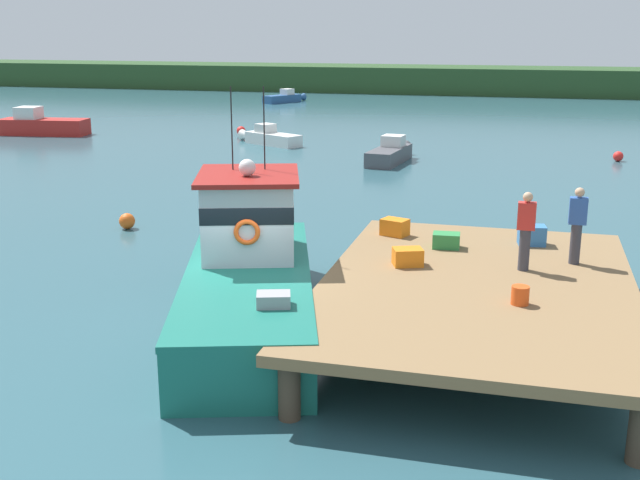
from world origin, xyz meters
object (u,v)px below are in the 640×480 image
at_px(crate_single_by_cleat, 532,235).
at_px(moored_boat_off_the_point, 269,137).
at_px(deckhand_further_back, 577,224).
at_px(mooring_buoy_spare_mooring, 618,156).
at_px(moored_boat_far_right, 37,125).
at_px(mooring_buoy_channel_marker, 241,131).
at_px(crate_stack_mid_dock, 408,257).
at_px(moored_boat_far_left, 391,153).
at_px(mooring_buoy_inshore, 127,221).
at_px(moored_boat_near_channel, 285,98).
at_px(bait_bucket, 520,295).
at_px(crate_stack_near_edge, 395,227).
at_px(crate_single_far, 446,241).
at_px(deckhand_by_the_boat, 526,229).
at_px(main_fishing_boat, 249,272).

xyz_separation_m(crate_single_by_cleat, moored_boat_off_the_point, (-13.55, 21.62, -1.06)).
relative_size(deckhand_further_back, mooring_buoy_spare_mooring, 3.51).
xyz_separation_m(deckhand_further_back, moored_boat_far_right, (-28.67, 23.21, -1.51)).
bearing_deg(mooring_buoy_channel_marker, deckhand_further_back, -56.58).
height_order(crate_stack_mid_dock, moored_boat_far_right, moored_boat_far_right).
relative_size(moored_boat_far_left, mooring_buoy_inshore, 9.69).
xyz_separation_m(crate_stack_mid_dock, mooring_buoy_channel_marker, (-13.79, 27.04, -1.13)).
relative_size(deckhand_further_back, moored_boat_near_channel, 0.39).
height_order(bait_bucket, mooring_buoy_channel_marker, bait_bucket).
relative_size(crate_single_by_cleat, deckhand_further_back, 0.37).
bearing_deg(crate_stack_near_edge, mooring_buoy_channel_marker, 118.00).
height_order(crate_single_far, moored_boat_near_channel, crate_single_far).
distance_m(bait_bucket, moored_boat_near_channel, 52.99).
xyz_separation_m(crate_stack_mid_dock, mooring_buoy_spare_mooring, (6.32, 22.89, -1.15)).
bearing_deg(mooring_buoy_spare_mooring, deckhand_further_back, -97.68).
distance_m(crate_single_by_cleat, bait_bucket, 4.22).
bearing_deg(crate_stack_mid_dock, deckhand_by_the_boat, 6.95).
bearing_deg(mooring_buoy_channel_marker, deckhand_by_the_boat, -58.91).
distance_m(main_fishing_boat, mooring_buoy_spare_mooring, 25.46).
height_order(crate_stack_near_edge, moored_boat_far_left, crate_stack_near_edge).
xyz_separation_m(crate_single_far, deckhand_by_the_boat, (1.71, -1.29, 0.69)).
distance_m(main_fishing_boat, bait_bucket, 5.73).
height_order(deckhand_by_the_boat, moored_boat_far_left, deckhand_by_the_boat).
xyz_separation_m(deckhand_further_back, moored_boat_far_left, (-7.21, 19.02, -1.65)).
xyz_separation_m(moored_boat_off_the_point, moored_boat_far_left, (7.21, -3.91, 0.04)).
bearing_deg(moored_boat_far_right, moored_boat_far_left, -11.07).
bearing_deg(moored_boat_near_channel, mooring_buoy_spare_mooring, -45.67).
xyz_separation_m(crate_stack_mid_dock, moored_boat_near_channel, (-17.49, 47.26, -1.01)).
relative_size(deckhand_further_back, moored_boat_off_the_point, 0.40).
bearing_deg(crate_stack_mid_dock, crate_stack_near_edge, 105.91).
xyz_separation_m(crate_stack_mid_dock, crate_single_by_cleat, (2.49, 2.34, 0.04)).
height_order(mooring_buoy_inshore, mooring_buoy_spare_mooring, mooring_buoy_inshore).
distance_m(deckhand_by_the_boat, deckhand_further_back, 1.27).
height_order(crate_stack_mid_dock, moored_boat_near_channel, crate_stack_mid_dock).
distance_m(crate_stack_near_edge, moored_boat_far_left, 17.98).
distance_m(main_fishing_boat, moored_boat_near_channel, 50.02).
distance_m(moored_boat_off_the_point, moored_boat_near_channel, 24.17).
distance_m(moored_boat_far_right, moored_boat_near_channel, 24.30).
bearing_deg(bait_bucket, crate_single_far, 116.07).
relative_size(crate_single_by_cleat, deckhand_by_the_boat, 0.37).
height_order(crate_single_by_cleat, mooring_buoy_spare_mooring, crate_single_by_cleat).
height_order(moored_boat_near_channel, moored_boat_far_left, moored_boat_far_left).
bearing_deg(moored_boat_far_left, crate_single_by_cleat, -70.33).
relative_size(deckhand_by_the_boat, deckhand_further_back, 1.00).
bearing_deg(crate_stack_near_edge, bait_bucket, -54.79).
height_order(moored_boat_far_left, mooring_buoy_inshore, moored_boat_far_left).
height_order(crate_single_far, moored_boat_far_right, moored_boat_far_right).
bearing_deg(moored_boat_far_right, moored_boat_near_channel, 71.27).
height_order(crate_stack_mid_dock, bait_bucket, crate_stack_mid_dock).
bearing_deg(main_fishing_boat, crate_single_far, 30.11).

